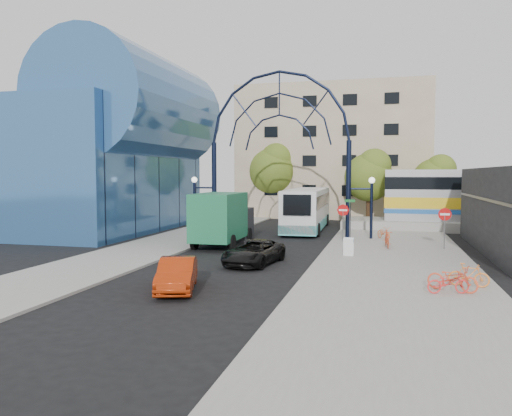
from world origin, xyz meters
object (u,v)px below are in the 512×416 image
(street_name_sign, at_px, (350,211))
(bike_near_a, at_px, (384,233))
(tree_north_a, at_px, (370,174))
(green_truck, at_px, (223,219))
(sandwich_board, at_px, (349,245))
(black_suv, at_px, (254,252))
(stop_sign, at_px, (343,214))
(bike_far_b, at_px, (469,275))
(tree_north_c, at_px, (436,178))
(gateway_arch, at_px, (279,120))
(red_sedan, at_px, (177,274))
(do_not_enter_sign, at_px, (445,218))
(bike_far_a, at_px, (452,278))
(bike_near_b, at_px, (387,239))
(tree_north_b, at_px, (274,168))
(bike_far_c, at_px, (448,283))
(city_bus, at_px, (307,209))

(street_name_sign, bearing_deg, bike_near_a, 31.68)
(tree_north_a, distance_m, green_truck, 19.36)
(sandwich_board, bearing_deg, black_suv, -145.21)
(tree_north_a, distance_m, black_suv, 24.01)
(street_name_sign, distance_m, tree_north_a, 13.59)
(stop_sign, distance_m, bike_far_b, 13.91)
(tree_north_c, bearing_deg, gateway_arch, -131.04)
(red_sedan, bearing_deg, gateway_arch, 71.10)
(do_not_enter_sign, xyz_separation_m, bike_far_b, (-0.21, -10.48, -1.39))
(tree_north_a, bearing_deg, bike_far_a, -81.83)
(tree_north_c, distance_m, bike_far_b, 28.67)
(gateway_arch, bearing_deg, tree_north_c, 48.96)
(street_name_sign, xyz_separation_m, bike_far_b, (5.59, -13.08, -1.54))
(do_not_enter_sign, distance_m, bike_far_b, 10.57)
(tree_north_c, height_order, bike_near_b, tree_north_c)
(do_not_enter_sign, bearing_deg, black_suv, -144.18)
(sandwich_board, relative_size, tree_north_a, 0.14)
(tree_north_b, distance_m, tree_north_c, 16.15)
(stop_sign, xyz_separation_m, green_truck, (-7.41, -3.10, -0.28))
(tree_north_b, bearing_deg, bike_far_a, -66.08)
(stop_sign, distance_m, bike_near_b, 3.95)
(street_name_sign, distance_m, tree_north_c, 16.95)
(stop_sign, xyz_separation_m, bike_far_c, (5.05, -13.93, -1.46))
(red_sedan, bearing_deg, tree_north_c, 50.79)
(gateway_arch, xyz_separation_m, tree_north_c, (12.12, 13.93, -4.28))
(gateway_arch, xyz_separation_m, tree_north_a, (6.12, 11.93, -3.95))
(gateway_arch, xyz_separation_m, bike_far_b, (10.79, -14.48, -7.97))
(street_name_sign, height_order, sandwich_board, street_name_sign)
(street_name_sign, height_order, bike_far_b, street_name_sign)
(stop_sign, bearing_deg, gateway_arch, 157.37)
(stop_sign, height_order, bike_near_b, stop_sign)
(red_sedan, distance_m, bike_far_a, 10.70)
(stop_sign, distance_m, sandwich_board, 6.20)
(bike_near_a, bearing_deg, city_bus, 108.80)
(sandwich_board, height_order, green_truck, green_truck)
(tree_north_b, bearing_deg, street_name_sign, -62.35)
(sandwich_board, relative_size, red_sedan, 0.25)
(tree_north_c, height_order, bike_near_a, tree_north_c)
(do_not_enter_sign, relative_size, city_bus, 0.20)
(sandwich_board, distance_m, green_truck, 8.76)
(black_suv, bearing_deg, bike_near_a, 68.48)
(tree_north_a, distance_m, tree_north_b, 10.79)
(stop_sign, height_order, tree_north_c, tree_north_c)
(bike_far_b, bearing_deg, bike_far_c, 157.43)
(black_suv, distance_m, bike_far_c, 10.01)
(stop_sign, distance_m, bike_far_a, 14.53)
(green_truck, height_order, bike_far_c, green_truck)
(tree_north_b, bearing_deg, tree_north_a, -21.80)
(tree_north_b, xyz_separation_m, bike_far_c, (13.73, -31.86, -4.73))
(tree_north_b, height_order, bike_far_c, tree_north_b)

